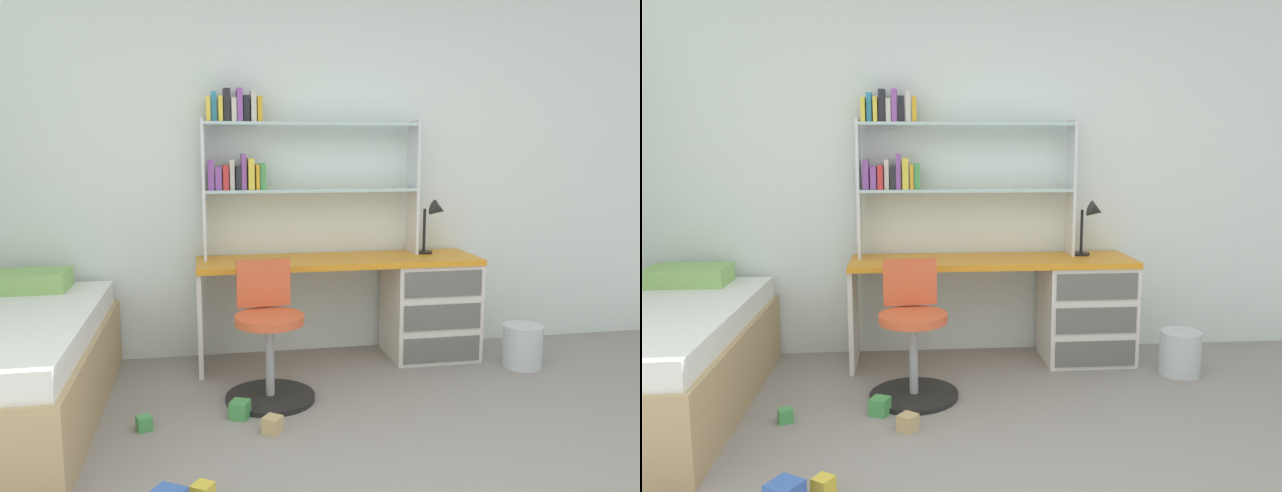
{
  "view_description": "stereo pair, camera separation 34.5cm",
  "coord_description": "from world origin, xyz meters",
  "views": [
    {
      "loc": [
        -0.95,
        -1.82,
        1.44
      ],
      "look_at": [
        -0.32,
        1.54,
        0.92
      ],
      "focal_mm": 35.27,
      "sensor_mm": 36.0,
      "label": 1
    },
    {
      "loc": [
        -0.61,
        -1.87,
        1.44
      ],
      "look_at": [
        -0.32,
        1.54,
        0.92
      ],
      "focal_mm": 35.27,
      "sensor_mm": 36.0,
      "label": 2
    }
  ],
  "objects": [
    {
      "name": "room_shell",
      "position": [
        -1.3,
        1.3,
        1.35
      ],
      "size": [
        6.17,
        6.09,
        2.7
      ],
      "color": "silver",
      "rests_on": "ground_plane"
    },
    {
      "name": "desk",
      "position": [
        0.43,
        2.26,
        0.4
      ],
      "size": [
        1.9,
        0.51,
        0.72
      ],
      "color": "orange",
      "rests_on": "ground_plane"
    },
    {
      "name": "bookshelf_hutch",
      "position": [
        -0.45,
        2.4,
        1.39
      ],
      "size": [
        1.47,
        0.22,
        1.12
      ],
      "color": "silver",
      "rests_on": "desk"
    },
    {
      "name": "desk_lamp",
      "position": [
        0.64,
        2.32,
        0.97
      ],
      "size": [
        0.2,
        0.17,
        0.38
      ],
      "color": "black",
      "rests_on": "desk"
    },
    {
      "name": "swivel_chair",
      "position": [
        -0.6,
        1.68,
        0.32
      ],
      "size": [
        0.52,
        0.52,
        0.8
      ],
      "color": "black",
      "rests_on": "ground_plane"
    },
    {
      "name": "bed_platform",
      "position": [
        -2.05,
        1.62,
        0.29
      ],
      "size": [
        1.03,
        1.84,
        0.69
      ],
      "color": "tan",
      "rests_on": "ground_plane"
    },
    {
      "name": "waste_bin",
      "position": [
        1.13,
        1.91,
        0.14
      ],
      "size": [
        0.26,
        0.26,
        0.28
      ],
      "primitive_type": "cylinder",
      "color": "silver",
      "rests_on": "ground_plane"
    },
    {
      "name": "toy_block_natural_1",
      "position": [
        -0.63,
        1.22,
        0.04
      ],
      "size": [
        0.12,
        0.12,
        0.09
      ],
      "primitive_type": "cube",
      "rotation": [
        0.0,
        0.0,
        2.49
      ],
      "color": "tan",
      "rests_on": "ground_plane"
    },
    {
      "name": "toy_block_green_3",
      "position": [
        -1.28,
        1.37,
        0.04
      ],
      "size": [
        0.09,
        0.09,
        0.07
      ],
      "primitive_type": "cube",
      "rotation": [
        0.0,
        0.0,
        0.34
      ],
      "color": "#479E51",
      "rests_on": "ground_plane"
    },
    {
      "name": "toy_block_yellow_4",
      "position": [
        -0.99,
        0.63,
        0.04
      ],
      "size": [
        0.11,
        0.11,
        0.08
      ],
      "primitive_type": "cube",
      "rotation": [
        0.0,
        0.0,
        0.99
      ],
      "color": "gold",
      "rests_on": "ground_plane"
    },
    {
      "name": "toy_block_green_5",
      "position": [
        -0.79,
        1.43,
        0.05
      ],
      "size": [
        0.13,
        0.13,
        0.1
      ],
      "primitive_type": "cube",
      "rotation": [
        0.0,
        0.0,
        2.72
      ],
      "color": "#479E51",
      "rests_on": "ground_plane"
    }
  ]
}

